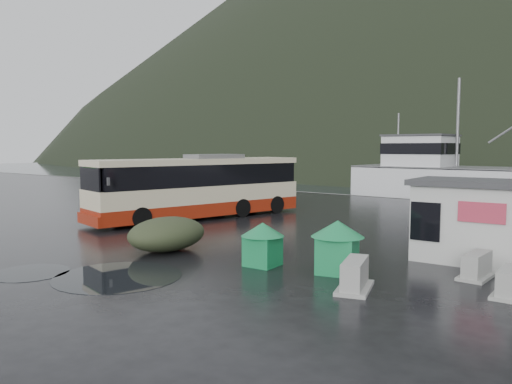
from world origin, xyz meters
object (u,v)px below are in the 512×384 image
Objects in this scene: waste_bin_left at (263,266)px; jersey_barrier_b at (476,278)px; coach_bus at (199,218)px; ticket_kiosk at (466,260)px; jersey_barrier_c at (509,296)px; dome_tent at (167,251)px; waste_bin_right at (337,273)px; jersey_barrier_a at (354,290)px; white_van at (166,214)px; fishing_trawler at (495,193)px.

waste_bin_left reaches higher than jersey_barrier_b.
coach_bus is 14.04m from ticket_kiosk.
jersey_barrier_c is at bearing 10.15° from waste_bin_left.
waste_bin_right is at bearing 8.06° from dome_tent.
dome_tent is (4.97, -6.74, 0.00)m from coach_bus.
dome_tent reaches higher than jersey_barrier_a.
jersey_barrier_a is 1.10× the size of jersey_barrier_b.
white_van is 17.82m from jersey_barrier_b.
waste_bin_right is (2.30, 0.62, 0.00)m from waste_bin_left.
ticket_kiosk reaches higher than waste_bin_left.
white_van is 27.75m from fishing_trawler.
jersey_barrier_c is (10.93, 1.51, 0.00)m from dome_tent.
white_van is 15.14m from waste_bin_right.
ticket_kiosk is (4.87, 4.71, 0.00)m from waste_bin_left.
waste_bin_right reaches higher than jersey_barrier_c.
fishing_trawler reaches higher than jersey_barrier_a.
white_van is at bearing 157.40° from waste_bin_right.
waste_bin_left reaches higher than dome_tent.
waste_bin_right reaches higher than waste_bin_left.
dome_tent is (7.58, -6.72, 0.00)m from white_van.
fishing_trawler is at bearing 82.91° from dome_tent.
waste_bin_right is at bearing -150.38° from jersey_barrier_b.
white_van is 1.72× the size of ticket_kiosk.
jersey_barrier_a is at bearing -16.65° from coach_bus.
waste_bin_left is 0.40× the size of ticket_kiosk.
jersey_barrier_b is at bearing -1.94° from coach_bus.
dome_tent is 2.20× the size of jersey_barrier_c.
ticket_kiosk is 2.13× the size of jersey_barrier_a.
ticket_kiosk is 2.43× the size of jersey_barrier_c.
waste_bin_left is (9.07, -6.45, 0.00)m from coach_bus.
jersey_barrier_a is at bearing -10.62° from waste_bin_left.
dome_tent is 2.12× the size of jersey_barrier_b.
jersey_barrier_c is at bearing 7.89° from dome_tent.
jersey_barrier_b is at bearing -76.64° from fishing_trawler.
jersey_barrier_c is (15.90, -5.23, 0.00)m from coach_bus.
fishing_trawler is (-3.64, 32.32, 0.00)m from jersey_barrier_a.
jersey_barrier_b is at bearing 24.10° from waste_bin_left.
waste_bin_left is at bearing -138.71° from ticket_kiosk.
fishing_trawler reaches higher than dome_tent.
ticket_kiosk reaches higher than dome_tent.
fishing_trawler is (-6.95, 30.44, 0.00)m from jersey_barrier_c.
waste_bin_left is 6.77m from ticket_kiosk.
coach_bus is at bearing 144.57° from waste_bin_left.
jersey_barrier_a is (-1.35, -5.37, 0.00)m from ticket_kiosk.
white_van is at bearing 171.29° from ticket_kiosk.
white_van is 3.73× the size of waste_bin_right.
ticket_kiosk is 27.41m from fishing_trawler.
dome_tent is at bearing -163.82° from jersey_barrier_b.
white_van is 1.89× the size of dome_tent.
coach_bus is at bearing 150.53° from jersey_barrier_a.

